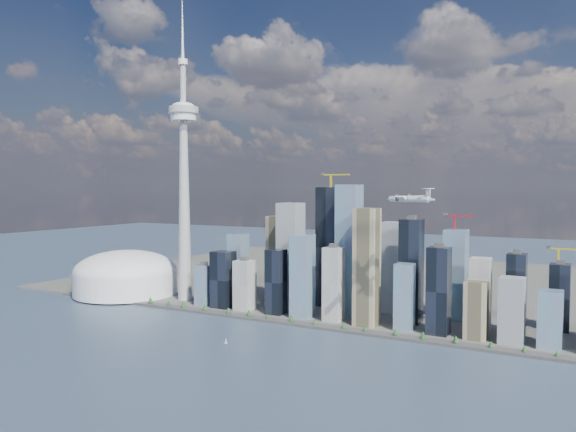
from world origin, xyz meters
The scene contains 9 objects.
ground centered at (0.00, 0.00, 0.00)m, with size 4000.00×4000.00×0.00m, color #34495C.
seawall centered at (0.00, 250.00, 2.00)m, with size 1100.00×22.00×4.00m, color #383838.
land centered at (0.00, 700.00, 1.50)m, with size 1400.00×900.00×3.00m, color #4C4C47.
shoreline_trees centered at (0.00, 250.00, 8.78)m, with size 960.53×7.20×8.80m.
skyscraper_cluster centered at (59.62, 336.82, 72.89)m, with size 736.00×142.00×236.40m.
needle_tower centered at (-300.00, 310.00, 235.84)m, with size 56.00×56.00×550.50m.
dome_stadium centered at (-440.00, 300.00, 39.44)m, with size 200.00×200.00×86.00m.
airplane centered at (156.20, 211.67, 198.80)m, with size 72.77×65.08×18.22m.
sailboat_west centered at (-69.08, 112.30, 2.82)m, with size 6.37×2.83×8.80m.
Camera 1 is at (368.26, -511.15, 214.42)m, focal length 35.00 mm.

